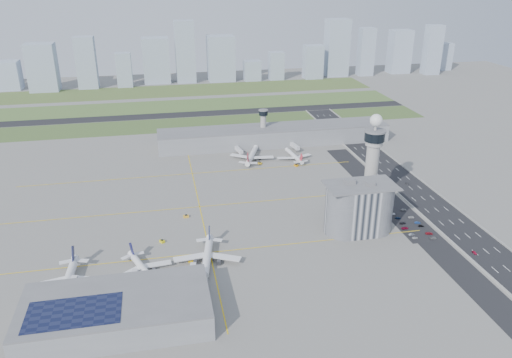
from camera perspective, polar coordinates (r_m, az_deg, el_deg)
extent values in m
plane|color=gray|center=(319.06, 1.25, -4.90)|extent=(1000.00, 1000.00, 0.00)
cube|color=#455B2B|center=(523.35, -6.33, 6.33)|extent=(480.00, 50.00, 0.08)
cube|color=#4D6D33|center=(595.38, -7.04, 8.36)|extent=(480.00, 60.00, 0.08)
cube|color=#526831|center=(672.92, -7.64, 10.04)|extent=(480.00, 70.00, 0.08)
cube|color=black|center=(558.78, -6.70, 7.40)|extent=(480.00, 22.00, 0.10)
cube|color=black|center=(359.78, 19.45, -2.91)|extent=(28.00, 500.00, 0.10)
cube|color=#9E9E99|center=(352.84, 17.50, -3.06)|extent=(0.60, 500.00, 1.20)
cube|color=#9E9E99|center=(366.68, 21.35, -2.60)|extent=(0.60, 500.00, 1.20)
cube|color=black|center=(340.28, 16.63, -4.05)|extent=(18.00, 260.00, 0.08)
cube|color=black|center=(330.11, 17.26, -5.01)|extent=(20.00, 44.00, 0.10)
cube|color=yellow|center=(287.74, -5.30, -8.37)|extent=(260.00, 0.60, 0.01)
cube|color=yellow|center=(340.23, -6.46, -3.17)|extent=(260.00, 0.60, 0.01)
cube|color=yellow|center=(394.86, -7.29, 0.61)|extent=(260.00, 0.60, 0.01)
cube|color=yellow|center=(340.23, -6.46, -3.17)|extent=(0.60, 260.00, 0.01)
cylinder|color=#ADAAA5|center=(337.44, 13.00, 0.60)|extent=(8.40, 8.40, 48.00)
cylinder|color=#ADAAA5|center=(329.88, 13.34, 4.13)|extent=(11.00, 11.00, 4.00)
cylinder|color=black|center=(328.64, 13.41, 4.79)|extent=(13.00, 13.00, 6.00)
cylinder|color=slate|center=(327.60, 13.46, 5.37)|extent=(14.00, 14.00, 1.00)
cylinder|color=#ADAAA5|center=(326.87, 13.50, 5.78)|extent=(1.60, 1.60, 5.00)
sphere|color=white|center=(325.61, 13.57, 6.54)|extent=(8.00, 8.00, 8.00)
cylinder|color=#ADAAA5|center=(455.38, 0.83, 5.75)|extent=(5.00, 5.00, 28.00)
cylinder|color=black|center=(451.13, 0.84, 7.57)|extent=(8.00, 8.00, 4.00)
cylinder|color=slate|center=(450.47, 0.84, 7.88)|extent=(8.60, 8.60, 0.80)
cube|color=#B2B2B7|center=(308.48, 11.67, -3.32)|extent=(18.00, 24.00, 30.00)
cylinder|color=#B2B2B7|center=(305.25, 10.11, -3.49)|extent=(24.00, 24.00, 30.00)
cylinder|color=#B2B2B7|center=(311.94, 13.20, -3.15)|extent=(24.00, 24.00, 30.00)
cube|color=slate|center=(302.08, 11.90, -0.70)|extent=(42.00, 24.00, 0.80)
cube|color=slate|center=(301.75, 10.66, -0.29)|extent=(6.00, 5.00, 3.00)
cube|color=slate|center=(301.84, 12.94, -0.55)|extent=(5.00, 4.00, 2.40)
cube|color=gray|center=(457.64, 2.11, 4.97)|extent=(210.00, 32.00, 15.00)
cube|color=slate|center=(455.25, 2.12, 5.92)|extent=(210.00, 32.00, 0.80)
cube|color=gray|center=(241.69, -15.61, -14.40)|extent=(84.00, 42.00, 12.00)
cube|color=slate|center=(237.94, -15.78, -13.17)|extent=(84.00, 42.00, 0.80)
cube|color=black|center=(235.26, -20.12, -14.12)|extent=(40.00, 22.00, 0.20)
imported|color=silver|center=(314.60, 17.71, -6.41)|extent=(3.54, 1.56, 1.18)
imported|color=slate|center=(317.57, 17.36, -6.07)|extent=(3.97, 1.85, 1.26)
imported|color=maroon|center=(323.81, 16.66, -5.39)|extent=(4.48, 2.18, 1.23)
imported|color=black|center=(329.37, 16.42, -4.85)|extent=(4.38, 2.16, 1.22)
imported|color=navy|center=(334.91, 15.90, -4.30)|extent=(3.92, 1.90, 1.29)
imported|color=silver|center=(339.26, 15.30, -3.86)|extent=(4.08, 1.61, 1.32)
imported|color=gray|center=(317.77, 19.59, -6.38)|extent=(4.19, 2.09, 1.14)
imported|color=maroon|center=(322.18, 19.18, -5.88)|extent=(4.68, 2.43, 1.30)
imported|color=black|center=(329.47, 18.34, -5.10)|extent=(3.63, 1.88, 1.18)
imported|color=navy|center=(332.80, 17.97, -4.76)|extent=(3.80, 1.80, 1.20)
imported|color=silver|center=(338.50, 17.32, -4.19)|extent=(4.18, 2.19, 1.12)
imported|color=#949494|center=(346.92, 16.50, -3.39)|extent=(4.09, 1.71, 1.18)
imported|color=#AF1539|center=(311.11, 23.70, -7.71)|extent=(1.54, 3.63, 1.23)
imported|color=black|center=(389.61, 16.88, -0.47)|extent=(1.80, 3.71, 1.17)
imported|color=navy|center=(460.62, 12.78, 3.61)|extent=(2.04, 4.30, 1.19)
imported|color=gray|center=(507.27, 8.83, 5.72)|extent=(1.68, 3.45, 1.13)
cube|color=#9EADC1|center=(742.77, -26.54, 10.54)|extent=(32.30, 25.84, 36.93)
cube|color=#9EADC1|center=(714.34, -23.23, 11.64)|extent=(35.81, 28.65, 60.36)
cube|color=#9EADC1|center=(709.40, -18.83, 12.47)|extent=(25.49, 20.39, 66.89)
cube|color=#9EADC1|center=(705.27, -14.84, 11.96)|extent=(20.04, 16.03, 45.20)
cube|color=#9EADC1|center=(721.47, -11.34, 13.16)|extent=(35.76, 28.61, 61.22)
cube|color=#9EADC1|center=(715.76, -8.10, 14.19)|extent=(26.33, 21.06, 83.39)
cube|color=#9EADC1|center=(722.89, -4.02, 13.59)|extent=(36.96, 29.57, 62.11)
cube|color=#9EADC1|center=(724.33, -0.44, 12.28)|extent=(23.01, 18.41, 27.75)
cube|color=#9EADC1|center=(730.36, 2.33, 12.80)|extent=(20.22, 16.18, 38.97)
cube|color=#9EADC1|center=(742.22, 6.53, 13.15)|extent=(26.14, 20.92, 46.89)
cube|color=#9EADC1|center=(763.42, 9.20, 14.59)|extent=(32.26, 25.81, 81.20)
cube|color=#9EADC1|center=(774.17, 12.46, 14.00)|extent=(21.59, 17.28, 68.75)
cube|color=#9EADC1|center=(807.46, 16.08, 13.82)|extent=(30.25, 24.20, 63.40)
cube|color=#9EADC1|center=(810.32, 19.51, 13.74)|extent=(23.04, 18.43, 71.56)
cube|color=#9EADC1|center=(854.41, 20.63, 12.97)|extent=(22.64, 18.11, 41.06)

